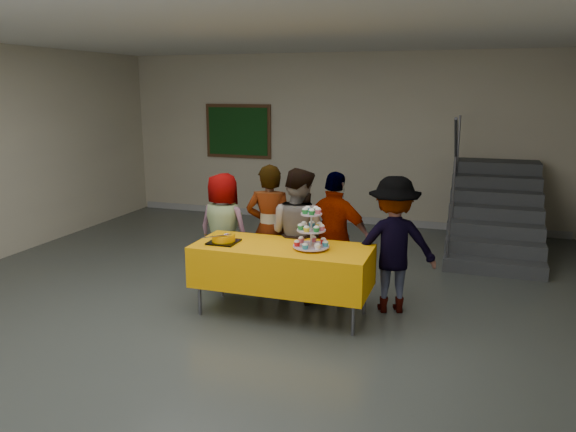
% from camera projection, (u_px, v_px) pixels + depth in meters
% --- Properties ---
extents(room_shell, '(10.00, 10.04, 3.02)m').
position_uv_depth(room_shell, '(213.00, 117.00, 5.25)').
color(room_shell, '#4C514C').
rests_on(room_shell, ground).
extents(bake_table, '(1.88, 0.78, 0.77)m').
position_uv_depth(bake_table, '(282.00, 265.00, 5.97)').
color(bake_table, '#595960').
rests_on(bake_table, ground).
extents(cupcake_stand, '(0.38, 0.38, 0.44)m').
position_uv_depth(cupcake_stand, '(311.00, 232.00, 5.77)').
color(cupcake_stand, silver).
rests_on(cupcake_stand, bake_table).
extents(bear_cake, '(0.32, 0.36, 0.12)m').
position_uv_depth(bear_cake, '(224.00, 237.00, 6.03)').
color(bear_cake, black).
rests_on(bear_cake, bake_table).
extents(schoolchild_a, '(0.73, 0.53, 1.40)m').
position_uv_depth(schoolchild_a, '(223.00, 230.00, 6.87)').
color(schoolchild_a, slate).
rests_on(schoolchild_a, ground).
extents(schoolchild_b, '(0.61, 0.45, 1.54)m').
position_uv_depth(schoolchild_b, '(270.00, 229.00, 6.59)').
color(schoolchild_b, slate).
rests_on(schoolchild_b, ground).
extents(schoolchild_c, '(0.89, 0.80, 1.53)m').
position_uv_depth(schoolchild_c, '(298.00, 234.00, 6.42)').
color(schoolchild_c, slate).
rests_on(schoolchild_c, ground).
extents(schoolchild_d, '(0.93, 0.52, 1.50)m').
position_uv_depth(schoolchild_d, '(335.00, 238.00, 6.32)').
color(schoolchild_d, slate).
rests_on(schoolchild_d, ground).
extents(schoolchild_e, '(1.08, 0.81, 1.49)m').
position_uv_depth(schoolchild_e, '(393.00, 245.00, 6.05)').
color(schoolchild_e, slate).
rests_on(schoolchild_e, ground).
extents(staircase, '(1.30, 2.40, 2.04)m').
position_uv_depth(staircase, '(494.00, 216.00, 8.58)').
color(staircase, '#424447').
rests_on(staircase, ground).
extents(noticeboard, '(1.30, 0.05, 1.00)m').
position_uv_depth(noticeboard, '(238.00, 131.00, 10.53)').
color(noticeboard, '#472B16').
rests_on(noticeboard, ground).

